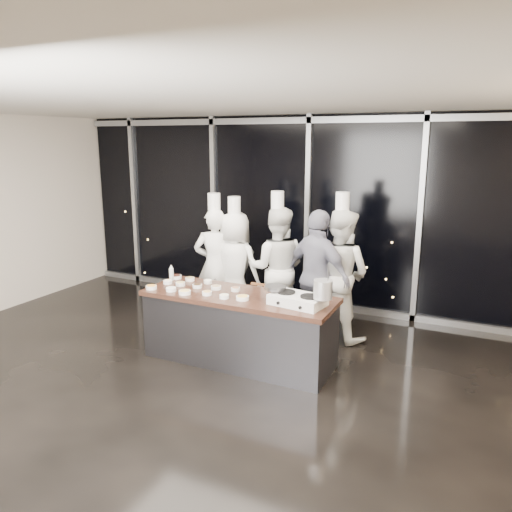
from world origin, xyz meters
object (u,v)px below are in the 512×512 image
Objects in this scene: chef_center at (277,268)px; guest at (318,277)px; chef_left at (235,267)px; demo_counter at (239,328)px; chef_right at (340,274)px; stove at (298,300)px; chef_far_left at (215,264)px; frying_pan at (275,287)px; stock_pot at (323,289)px.

chef_center reaches higher than guest.
chef_left is at bearing 15.96° from guest.
demo_counter is 1.37m from guest.
chef_right is (1.64, 0.07, 0.06)m from chef_left.
chef_center is (-0.86, 1.40, -0.03)m from stove.
chef_far_left is 1.69m from guest.
guest is at bearing 89.60° from frying_pan.
demo_counter is 5.23× the size of frying_pan.
stove is 0.34× the size of chef_far_left.
demo_counter is 1.25× the size of chef_left.
chef_left reaches higher than frying_pan.
frying_pan is at bearing -179.51° from stove.
stove is at bearing 120.16° from guest.
chef_right reaches higher than guest.
stock_pot is 0.11× the size of chef_left.
chef_right is (-0.22, 1.46, -0.20)m from stock_pot.
chef_center is (0.97, 0.17, 0.02)m from chef_far_left.
chef_far_left is 0.98m from chef_center.
chef_center is at bearing 4.46° from guest.
chef_far_left reaches higher than guest.
chef_far_left is at bearing 149.16° from stock_pot.
guest is (1.40, -0.18, 0.06)m from chef_left.
stove is 3.17× the size of stock_pot.
chef_right reaches higher than frying_pan.
stove is at bearing 104.69° from chef_right.
chef_far_left is 1.94m from chef_right.
stock_pot is 0.10× the size of chef_right.
stock_pot is at bearing 134.26° from guest.
guest is (0.17, 1.11, -0.13)m from frying_pan.
chef_far_left reaches higher than demo_counter.
chef_left is 1.05× the size of guest.
demo_counter is 11.48× the size of stock_pot.
guest is (1.69, -0.08, 0.03)m from chef_far_left.
chef_right is (0.24, 0.25, 0.01)m from guest.
chef_left is 0.68m from chef_center.
chef_center reaches higher than frying_pan.
chef_far_left is (-1.52, 1.19, -0.15)m from frying_pan.
demo_counter is 1.17× the size of chef_right.
chef_center is at bearing 130.24° from stove.
chef_far_left is 0.97× the size of chef_center.
guest is 0.35m from chef_right.
chef_far_left is at bearing 150.49° from frying_pan.
frying_pan is 0.23× the size of chef_center.
frying_pan is 0.23× the size of chef_far_left.
stock_pot is 0.11× the size of guest.
stock_pot is at bearing 149.21° from chef_left.
chef_left is at bearing 147.70° from stove.
chef_left is (-1.54, 1.33, -0.08)m from stove.
guest is at bearing 178.56° from chef_left.
frying_pan is 1.43m from chef_right.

